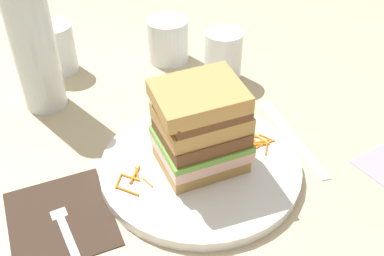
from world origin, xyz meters
TOP-DOWN VIEW (x-y plane):
  - ground_plane at (0.00, 0.00)m, footprint 3.00×3.00m
  - main_plate at (0.01, -0.02)m, footprint 0.28×0.28m
  - sandwich at (0.01, -0.02)m, footprint 0.12×0.10m
  - carrot_shred_0 at (-0.11, -0.01)m, footprint 0.02×0.02m
  - carrot_shred_1 at (-0.08, -0.01)m, footprint 0.01×0.03m
  - carrot_shred_2 at (-0.10, -0.04)m, footprint 0.02×0.03m
  - carrot_shred_3 at (-0.08, -0.01)m, footprint 0.02×0.03m
  - carrot_shred_4 at (-0.09, -0.01)m, footprint 0.02×0.02m
  - carrot_shred_5 at (-0.07, -0.03)m, footprint 0.01×0.02m
  - carrot_shred_6 at (0.10, -0.02)m, footprint 0.02×0.00m
  - carrot_shred_7 at (0.10, -0.02)m, footprint 0.03×0.01m
  - carrot_shred_8 at (0.11, -0.03)m, footprint 0.02×0.03m
  - carrot_shred_9 at (0.09, -0.02)m, footprint 0.02×0.01m
  - carrot_shred_10 at (0.10, -0.00)m, footprint 0.02×0.03m
  - carrot_shred_11 at (0.11, -0.02)m, footprint 0.02×0.00m
  - carrot_shred_12 at (0.10, -0.00)m, footprint 0.03×0.02m
  - carrot_shred_13 at (0.12, -0.01)m, footprint 0.01×0.03m
  - carrot_shred_14 at (0.12, -0.01)m, footprint 0.02×0.03m
  - carrot_shred_15 at (0.11, -0.02)m, footprint 0.03×0.01m
  - napkin_dark at (-0.19, -0.03)m, footprint 0.13×0.15m
  - fork at (-0.19, -0.05)m, footprint 0.03×0.17m
  - knife at (0.17, -0.02)m, footprint 0.03×0.20m
  - juice_glass at (0.15, 0.19)m, footprint 0.07×0.07m
  - water_bottle at (-0.16, 0.24)m, footprint 0.07×0.07m
  - empty_tumbler_0 at (0.08, 0.30)m, footprint 0.08×0.08m
  - empty_tumbler_1 at (-0.12, 0.34)m, footprint 0.07×0.07m

SIDE VIEW (x-z plane):
  - ground_plane at x=0.00m, z-range 0.00..0.00m
  - napkin_dark at x=-0.19m, z-range 0.00..0.00m
  - knife at x=0.17m, z-range 0.00..0.00m
  - fork at x=-0.19m, z-range 0.00..0.01m
  - main_plate at x=0.01m, z-range 0.00..0.02m
  - carrot_shred_9 at x=0.09m, z-range 0.02..0.02m
  - carrot_shred_5 at x=-0.07m, z-range 0.02..0.02m
  - carrot_shred_14 at x=0.12m, z-range 0.02..0.02m
  - carrot_shred_15 at x=0.11m, z-range 0.02..0.02m
  - carrot_shred_0 at x=-0.11m, z-range 0.02..0.02m
  - carrot_shred_8 at x=0.11m, z-range 0.02..0.02m
  - carrot_shred_1 at x=-0.08m, z-range 0.02..0.02m
  - carrot_shred_6 at x=0.10m, z-range 0.02..0.02m
  - carrot_shred_2 at x=-0.10m, z-range 0.02..0.02m
  - carrot_shred_12 at x=0.10m, z-range 0.02..0.02m
  - carrot_shred_4 at x=-0.09m, z-range 0.02..0.02m
  - carrot_shred_11 at x=0.11m, z-range 0.02..0.02m
  - carrot_shred_7 at x=0.10m, z-range 0.02..0.02m
  - carrot_shred_3 at x=-0.08m, z-range 0.02..0.02m
  - carrot_shred_10 at x=0.10m, z-range 0.02..0.02m
  - carrot_shred_13 at x=0.12m, z-range 0.02..0.02m
  - empty_tumbler_0 at x=0.08m, z-range 0.00..0.08m
  - juice_glass at x=0.15m, z-range 0.00..0.09m
  - empty_tumbler_1 at x=-0.12m, z-range 0.00..0.09m
  - sandwich at x=0.01m, z-range 0.01..0.14m
  - water_bottle at x=-0.16m, z-range -0.01..0.28m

